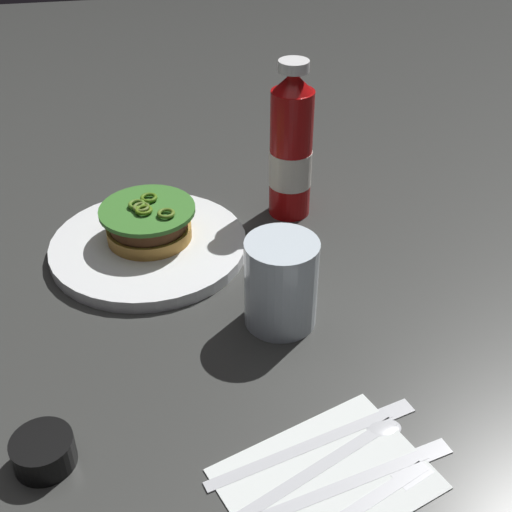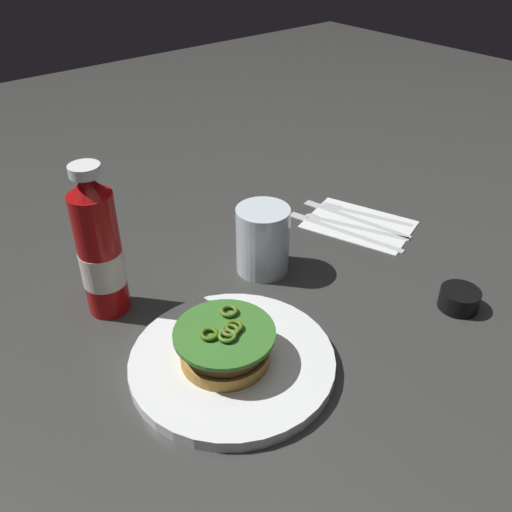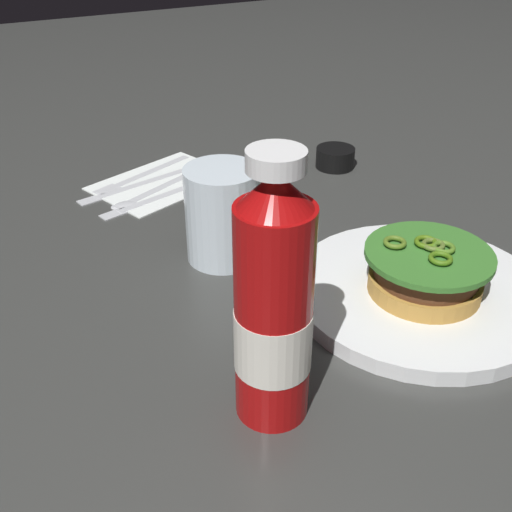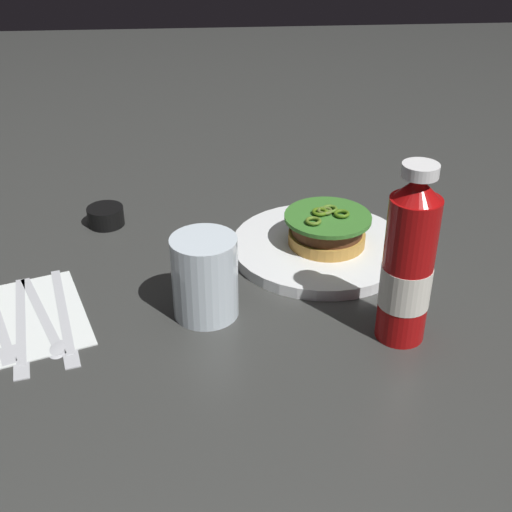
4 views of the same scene
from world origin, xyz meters
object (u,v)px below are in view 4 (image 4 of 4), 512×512
object	(u,v)px
ketchup_bottle	(404,265)
condiment_cup	(103,216)
napkin	(27,316)
steak_knife	(60,319)
dinner_plate	(317,247)
butter_knife	(16,329)
spoon_utensil	(43,324)
water_glass	(201,277)
burger_sandwich	(324,229)

from	to	relation	value
ketchup_bottle	condiment_cup	distance (m)	0.51
napkin	steak_knife	size ratio (longest dim) A/B	0.83
ketchup_bottle	steak_knife	distance (m)	0.43
dinner_plate	ketchup_bottle	xyz separation A→B (m)	(0.21, 0.06, 0.09)
dinner_plate	steak_knife	distance (m)	0.38
dinner_plate	butter_knife	size ratio (longest dim) A/B	1.21
dinner_plate	ketchup_bottle	distance (m)	0.24
ketchup_bottle	butter_knife	bearing A→B (deg)	-95.26
ketchup_bottle	spoon_utensil	xyz separation A→B (m)	(-0.05, -0.43, -0.10)
water_glass	dinner_plate	bearing A→B (deg)	129.72
ketchup_bottle	spoon_utensil	size ratio (longest dim) A/B	1.24
burger_sandwich	steak_knife	distance (m)	0.39
ketchup_bottle	steak_knife	xyz separation A→B (m)	(-0.06, -0.41, -0.10)
spoon_utensil	steak_knife	bearing A→B (deg)	115.65
condiment_cup	butter_knife	size ratio (longest dim) A/B	0.27
steak_knife	condiment_cup	bearing A→B (deg)	174.81
napkin	steak_knife	world-z (taller)	steak_knife
water_glass	steak_knife	size ratio (longest dim) A/B	0.49
dinner_plate	water_glass	size ratio (longest dim) A/B	2.41
spoon_utensil	butter_knife	bearing A→B (deg)	-75.56
dinner_plate	burger_sandwich	distance (m)	0.03
dinner_plate	burger_sandwich	bearing A→B (deg)	71.73
ketchup_bottle	spoon_utensil	world-z (taller)	ketchup_bottle
condiment_cup	napkin	xyz separation A→B (m)	(0.25, -0.07, -0.01)
dinner_plate	spoon_utensil	xyz separation A→B (m)	(0.16, -0.37, -0.00)
dinner_plate	spoon_utensil	world-z (taller)	dinner_plate
dinner_plate	water_glass	xyz separation A→B (m)	(0.14, -0.17, 0.05)
napkin	butter_knife	xyz separation A→B (m)	(0.03, -0.01, 0.00)
ketchup_bottle	burger_sandwich	bearing A→B (deg)	-164.77
water_glass	butter_knife	xyz separation A→B (m)	(0.02, -0.23, -0.05)
dinner_plate	spoon_utensil	size ratio (longest dim) A/B	1.44
dinner_plate	water_glass	bearing A→B (deg)	-50.28
butter_knife	spoon_utensil	world-z (taller)	same
steak_knife	burger_sandwich	bearing A→B (deg)	112.07
steak_knife	dinner_plate	bearing A→B (deg)	112.93
burger_sandwich	water_glass	size ratio (longest dim) A/B	1.16
water_glass	condiment_cup	xyz separation A→B (m)	(-0.26, -0.16, -0.04)
condiment_cup	steak_knife	bearing A→B (deg)	-5.19
condiment_cup	napkin	distance (m)	0.26
dinner_plate	napkin	xyz separation A→B (m)	(0.13, -0.39, -0.01)
burger_sandwich	napkin	distance (m)	0.43
condiment_cup	spoon_utensil	xyz separation A→B (m)	(0.27, -0.04, -0.01)
burger_sandwich	steak_knife	world-z (taller)	burger_sandwich
napkin	steak_knife	bearing A→B (deg)	72.86
water_glass	napkin	world-z (taller)	water_glass
condiment_cup	napkin	size ratio (longest dim) A/B	0.31
ketchup_bottle	condiment_cup	world-z (taller)	ketchup_bottle
dinner_plate	condiment_cup	xyz separation A→B (m)	(-0.11, -0.33, 0.01)
spoon_utensil	napkin	bearing A→B (deg)	-132.75
burger_sandwich	butter_knife	xyz separation A→B (m)	(0.16, -0.41, -0.04)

